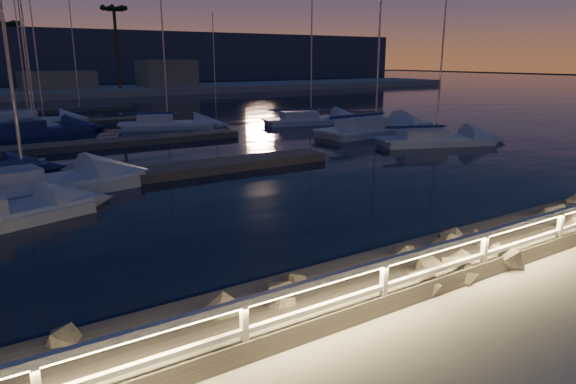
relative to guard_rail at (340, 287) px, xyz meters
name	(u,v)px	position (x,y,z in m)	size (l,w,h in m)	color
ground	(342,325)	(0.07, 0.00, -0.77)	(400.00, 400.00, 0.00)	#9C988C
harbor_water	(52,144)	(0.07, 31.22, -1.74)	(400.00, 440.00, 0.60)	black
guard_rail	(340,287)	(0.00, 0.00, 0.00)	(44.11, 0.12, 1.06)	white
floating_docks	(48,134)	(0.07, 32.50, -1.17)	(22.00, 36.00, 0.40)	#5A534A
palm_center	(5,26)	(2.07, 73.00, 8.01)	(3.00, 3.00, 9.70)	#4B3723
palm_right	(114,13)	(16.07, 72.00, 10.26)	(3.00, 3.00, 12.20)	#4B3723
sailboat_c	(18,188)	(-3.61, 15.28, -0.91)	(9.28, 4.16, 15.23)	silver
sailboat_d	(433,139)	(19.87, 15.41, -0.98)	(7.79, 4.80, 12.80)	silver
sailboat_g	(165,124)	(8.39, 31.99, -0.97)	(7.64, 4.50, 12.55)	silver
sailboat_h	(373,128)	(19.80, 20.93, -0.92)	(9.78, 3.47, 16.26)	silver
sailboat_k	(33,130)	(-0.73, 33.41, -0.95)	(8.12, 3.90, 13.30)	navy
sailboat_l	(308,119)	(19.41, 28.38, -0.97)	(8.32, 4.33, 13.55)	silver
sailboat_n	(30,120)	(-0.13, 39.79, -0.94)	(7.74, 3.08, 12.85)	silver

